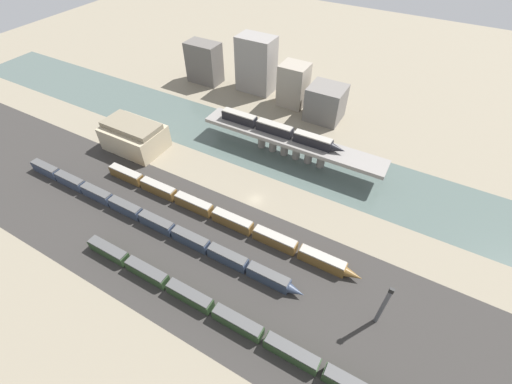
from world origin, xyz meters
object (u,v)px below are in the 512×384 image
at_px(train_on_bridge, 279,130).
at_px(signal_tower, 383,306).
at_px(train_yard_near, 270,341).
at_px(train_yard_far, 217,214).
at_px(train_yard_mid, 144,217).
at_px(warehouse_building, 134,136).

height_order(train_on_bridge, signal_tower, signal_tower).
height_order(train_yard_near, train_yard_far, train_yard_far).
bearing_deg(train_on_bridge, train_yard_near, -64.83).
bearing_deg(train_yard_far, train_yard_near, -39.07).
bearing_deg(train_yard_mid, warehouse_building, 136.72).
relative_size(train_yard_far, signal_tower, 6.03).
bearing_deg(train_yard_near, warehouse_building, 152.49).
xyz_separation_m(train_on_bridge, train_yard_far, (-1.27, -36.72, -7.50)).
xyz_separation_m(train_yard_near, train_yard_mid, (-47.40, 13.37, 0.11)).
xyz_separation_m(train_on_bridge, train_yard_near, (28.68, -61.03, -7.61)).
distance_m(train_yard_near, train_yard_mid, 49.25).
relative_size(train_yard_far, warehouse_building, 4.10).
height_order(train_yard_mid, warehouse_building, warehouse_building).
bearing_deg(train_yard_near, train_yard_far, 140.93).
relative_size(train_yard_near, signal_tower, 7.77).
xyz_separation_m(train_yard_far, warehouse_building, (-44.35, 14.39, 3.02)).
height_order(train_on_bridge, warehouse_building, train_on_bridge).
distance_m(train_on_bridge, train_yard_far, 37.50).
distance_m(train_yard_near, train_yard_far, 38.58).
relative_size(train_on_bridge, warehouse_building, 2.22).
xyz_separation_m(train_yard_far, signal_tower, (48.41, -8.02, 5.10)).
distance_m(warehouse_building, signal_tower, 95.45).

